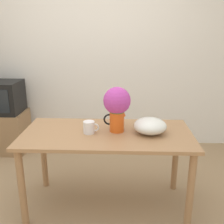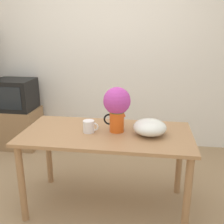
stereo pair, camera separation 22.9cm
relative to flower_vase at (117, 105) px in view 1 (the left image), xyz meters
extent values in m
plane|color=#9E7F5B|center=(-0.33, -0.27, -1.00)|extent=(12.00, 12.00, 0.00)
cube|color=silver|center=(-0.33, 1.50, 0.30)|extent=(8.00, 0.05, 2.60)
cube|color=#A3754C|center=(-0.09, -0.04, -0.26)|extent=(1.50, 0.74, 0.03)
cylinder|color=#A3754C|center=(-0.77, -0.35, -0.63)|extent=(0.06, 0.06, 0.72)
cylinder|color=#A3754C|center=(0.60, -0.35, -0.63)|extent=(0.06, 0.06, 0.72)
cylinder|color=#A3754C|center=(-0.77, 0.27, -0.63)|extent=(0.06, 0.06, 0.72)
cylinder|color=#A3754C|center=(0.60, 0.27, -0.63)|extent=(0.06, 0.06, 0.72)
cylinder|color=#E05619|center=(0.00, 0.00, -0.14)|extent=(0.13, 0.13, 0.20)
cone|color=#E05619|center=(0.06, 0.00, -0.07)|extent=(0.05, 0.05, 0.05)
torus|color=black|center=(-0.07, 0.00, -0.13)|extent=(0.10, 0.02, 0.10)
sphere|color=#3D7033|center=(0.00, 0.00, 0.00)|extent=(0.18, 0.18, 0.18)
sphere|color=#B23D99|center=(0.00, 0.00, 0.04)|extent=(0.24, 0.24, 0.24)
cylinder|color=white|center=(-0.24, -0.06, -0.19)|extent=(0.10, 0.10, 0.11)
torus|color=white|center=(-0.19, -0.06, -0.19)|extent=(0.07, 0.01, 0.07)
ellipsoid|color=silver|center=(0.29, -0.04, -0.18)|extent=(0.29, 0.29, 0.13)
cube|color=#8E6B47|center=(-1.57, 1.13, -0.72)|extent=(0.59, 0.46, 0.56)
cube|color=black|center=(-1.57, 1.13, -0.23)|extent=(0.52, 0.45, 0.42)
camera|label=1|loc=(0.04, -2.19, 0.62)|focal=42.00mm
camera|label=2|loc=(0.27, -2.17, 0.62)|focal=42.00mm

